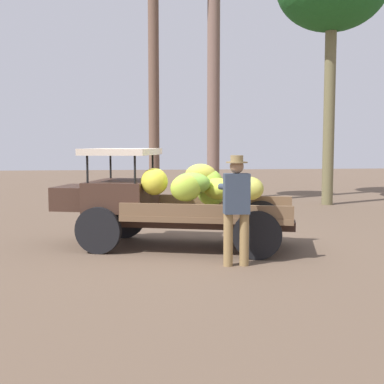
{
  "coord_description": "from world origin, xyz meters",
  "views": [
    {
      "loc": [
        0.91,
        9.7,
        1.93
      ],
      "look_at": [
        -0.19,
        0.16,
        1.05
      ],
      "focal_mm": 48.59,
      "sensor_mm": 36.0,
      "label": 1
    }
  ],
  "objects": [
    {
      "name": "ground_plane",
      "position": [
        0.0,
        0.0,
        0.0
      ],
      "size": [
        60.0,
        60.0,
        0.0
      ],
      "primitive_type": "plane",
      "color": "brown"
    },
    {
      "name": "truck",
      "position": [
        0.33,
        0.02,
        0.93
      ],
      "size": [
        4.66,
        2.73,
        1.86
      ],
      "rotation": [
        0.0,
        0.0,
        -0.28
      ],
      "color": "#3C261D",
      "rests_on": "ground"
    },
    {
      "name": "farmer",
      "position": [
        -0.73,
        1.68,
        1.0
      ],
      "size": [
        0.53,
        0.46,
        1.76
      ],
      "rotation": [
        0.0,
        0.0,
        -1.59
      ],
      "color": "olive",
      "rests_on": "ground"
    }
  ]
}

